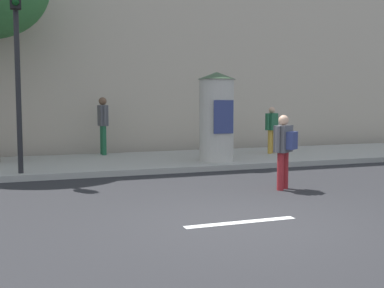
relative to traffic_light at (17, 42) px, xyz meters
name	(u,v)px	position (x,y,z in m)	size (l,w,h in m)	color
ground_plane	(241,222)	(3.10, -5.24, -3.15)	(80.00, 80.00, 0.00)	#232326
sidewalk_curb	(135,162)	(3.10, 1.76, -3.08)	(36.00, 4.00, 0.15)	#9E9B93
lane_markings	(241,222)	(3.10, -5.24, -3.15)	(25.80, 0.16, 0.01)	silver
traffic_light	(17,42)	(0.00, 0.00, 0.00)	(0.24, 0.45, 4.48)	black
poster_column	(217,116)	(5.17, 0.62, -1.74)	(1.05, 1.05, 2.48)	#B2ADA3
pedestrian_in_light_jacket	(284,145)	(5.11, -3.11, -2.23)	(0.53, 0.52, 1.54)	maroon
pedestrian_in_dark_shirt	(103,120)	(2.47, 3.33, -1.92)	(0.27, 0.67, 1.80)	#1E5938
pedestrian_with_backpack	(272,126)	(7.64, 1.89, -2.13)	(0.54, 0.47, 1.50)	#B78C33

